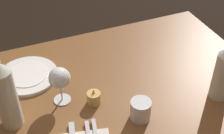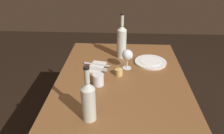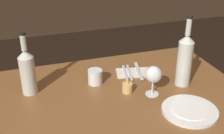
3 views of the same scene
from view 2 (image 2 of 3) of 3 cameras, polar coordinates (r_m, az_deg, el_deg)
dining_table at (r=1.55m, az=2.45°, el=-6.38°), size 1.30×0.90×0.74m
wine_glass_left at (r=1.60m, az=4.07°, el=3.06°), size 0.08×0.08×0.15m
wine_bottle at (r=1.12m, az=-6.18°, el=-8.65°), size 0.07×0.07×0.32m
wine_bottle_second at (r=1.76m, az=2.57°, el=6.84°), size 0.08×0.08×0.37m
water_tumbler at (r=1.44m, az=-3.62°, el=-3.44°), size 0.07×0.07×0.08m
votive_candle at (r=1.55m, az=1.85°, el=-1.42°), size 0.05×0.05×0.07m
dinner_plate at (r=1.75m, az=10.08°, el=1.32°), size 0.25×0.25×0.02m
folded_napkin at (r=1.66m, az=-4.14°, el=-0.01°), size 0.21×0.15×0.01m
fork_inner at (r=1.63m, az=-4.25°, el=-0.24°), size 0.05×0.18×0.00m
fork_outer at (r=1.61m, az=-4.35°, el=-0.67°), size 0.05×0.18×0.00m
table_knife at (r=1.68m, az=-4.03°, el=0.67°), size 0.07×0.21×0.00m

